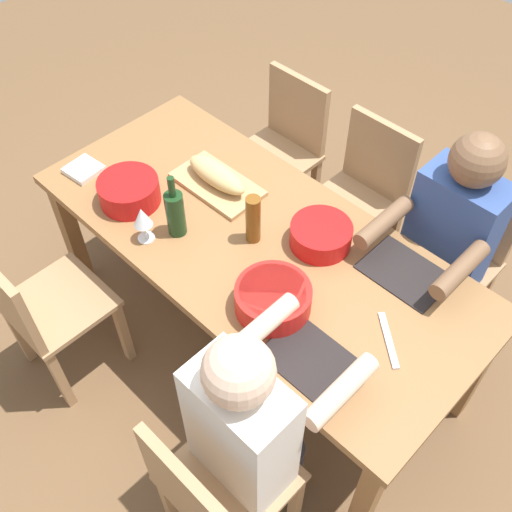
{
  "coord_description": "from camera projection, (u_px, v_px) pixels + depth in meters",
  "views": [
    {
      "loc": [
        -1.13,
        1.15,
        2.52
      ],
      "look_at": [
        0.0,
        0.0,
        0.63
      ],
      "focal_mm": 41.92,
      "sensor_mm": 36.0,
      "label": 1
    }
  ],
  "objects": [
    {
      "name": "wine_bottle",
      "position": [
        175.0,
        212.0,
        2.35
      ],
      "size": [
        0.08,
        0.08,
        0.29
      ],
      "color": "#193819",
      "rests_on": "dining_table"
    },
    {
      "name": "diner_far_left",
      "position": [
        250.0,
        425.0,
        1.93
      ],
      "size": [
        0.41,
        0.53,
        1.2
      ],
      "color": "#2D2D38",
      "rests_on": "ground_plane"
    },
    {
      "name": "wine_glass",
      "position": [
        142.0,
        218.0,
        2.31
      ],
      "size": [
        0.08,
        0.08,
        0.17
      ],
      "color": "silver",
      "rests_on": "dining_table"
    },
    {
      "name": "diner_near_left",
      "position": [
        445.0,
        239.0,
        2.46
      ],
      "size": [
        0.41,
        0.53,
        1.2
      ],
      "color": "#2D2D38",
      "rests_on": "ground_plane"
    },
    {
      "name": "ground_plane",
      "position": [
        256.0,
        338.0,
        2.97
      ],
      "size": [
        8.0,
        8.0,
        0.0
      ],
      "primitive_type": "plane",
      "color": "brown"
    },
    {
      "name": "serving_bowl_pasta",
      "position": [
        273.0,
        298.0,
        2.14
      ],
      "size": [
        0.28,
        0.28,
        0.1
      ],
      "color": "red",
      "rests_on": "dining_table"
    },
    {
      "name": "chair_far_right",
      "position": [
        39.0,
        308.0,
        2.49
      ],
      "size": [
        0.4,
        0.4,
        0.85
      ],
      "color": "#A87F56",
      "rests_on": "ground_plane"
    },
    {
      "name": "chair_near_center",
      "position": [
        363.0,
        193.0,
        2.95
      ],
      "size": [
        0.4,
        0.4,
        0.85
      ],
      "color": "#A87F56",
      "rests_on": "ground_plane"
    },
    {
      "name": "dining_table",
      "position": [
        256.0,
        252.0,
        2.47
      ],
      "size": [
        1.94,
        0.86,
        0.74
      ],
      "color": "olive",
      "rests_on": "ground_plane"
    },
    {
      "name": "placemat_near_left",
      "position": [
        405.0,
        273.0,
        2.28
      ],
      "size": [
        0.32,
        0.23,
        0.01
      ],
      "primitive_type": "cube",
      "color": "black",
      "rests_on": "dining_table"
    },
    {
      "name": "carving_knife",
      "position": [
        388.0,
        340.0,
        2.09
      ],
      "size": [
        0.19,
        0.17,
        0.01
      ],
      "primitive_type": "cube",
      "rotation": [
        0.0,
        0.0,
        2.43
      ],
      "color": "silver",
      "rests_on": "dining_table"
    },
    {
      "name": "chair_near_right",
      "position": [
        283.0,
        144.0,
        3.19
      ],
      "size": [
        0.4,
        0.4,
        0.85
      ],
      "color": "#A87F56",
      "rests_on": "ground_plane"
    },
    {
      "name": "bread_loaf",
      "position": [
        217.0,
        175.0,
        2.55
      ],
      "size": [
        0.32,
        0.11,
        0.09
      ],
      "primitive_type": "ellipsoid",
      "rotation": [
        0.0,
        0.0,
        0.01
      ],
      "color": "tan",
      "rests_on": "cutting_board"
    },
    {
      "name": "napkin_stack",
      "position": [
        84.0,
        169.0,
        2.65
      ],
      "size": [
        0.15,
        0.15,
        0.02
      ],
      "primitive_type": "cube",
      "rotation": [
        0.0,
        0.0,
        0.1
      ],
      "color": "white",
      "rests_on": "dining_table"
    },
    {
      "name": "chair_far_left",
      "position": [
        212.0,
        489.0,
        2.01
      ],
      "size": [
        0.4,
        0.4,
        0.85
      ],
      "color": "#A87F56",
      "rests_on": "ground_plane"
    },
    {
      "name": "serving_bowl_greens",
      "position": [
        129.0,
        190.0,
        2.5
      ],
      "size": [
        0.26,
        0.26,
        0.11
      ],
      "color": "red",
      "rests_on": "dining_table"
    },
    {
      "name": "placemat_far_left",
      "position": [
        312.0,
        360.0,
        2.03
      ],
      "size": [
        0.32,
        0.23,
        0.01
      ],
      "primitive_type": "cube",
      "color": "black",
      "rests_on": "dining_table"
    },
    {
      "name": "chair_near_left",
      "position": [
        456.0,
        250.0,
        2.7
      ],
      "size": [
        0.4,
        0.4,
        0.85
      ],
      "color": "#A87F56",
      "rests_on": "ground_plane"
    },
    {
      "name": "beer_bottle",
      "position": [
        253.0,
        219.0,
        2.32
      ],
      "size": [
        0.06,
        0.06,
        0.22
      ],
      "primitive_type": "cylinder",
      "color": "brown",
      "rests_on": "dining_table"
    },
    {
      "name": "serving_bowl_fruit",
      "position": [
        321.0,
        234.0,
        2.35
      ],
      "size": [
        0.25,
        0.25,
        0.09
      ],
      "color": "red",
      "rests_on": "dining_table"
    },
    {
      "name": "cutting_board",
      "position": [
        217.0,
        184.0,
        2.59
      ],
      "size": [
        0.4,
        0.23,
        0.02
      ],
      "primitive_type": "cube",
      "rotation": [
        0.0,
        0.0,
        0.01
      ],
      "color": "tan",
      "rests_on": "dining_table"
    }
  ]
}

